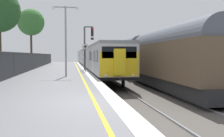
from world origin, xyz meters
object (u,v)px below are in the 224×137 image
at_px(commuter_train_at_platform, 89,57).
at_px(signal_gantry, 87,43).
at_px(background_tree_centre, 32,23).
at_px(speed_limit_sign, 85,54).
at_px(platform_lamp_mid, 66,35).
at_px(freight_train_adjacent_track, 117,56).

relative_size(commuter_train_at_platform, signal_gantry, 12.35).
height_order(commuter_train_at_platform, background_tree_centre, background_tree_centre).
height_order(commuter_train_at_platform, signal_gantry, signal_gantry).
xyz_separation_m(speed_limit_sign, platform_lamp_mid, (-1.79, -5.48, 1.43)).
xyz_separation_m(signal_gantry, speed_limit_sign, (-0.38, -3.36, -1.26)).
distance_m(signal_gantry, platform_lamp_mid, 9.11).
distance_m(platform_lamp_mid, background_tree_centre, 24.59).
bearing_deg(speed_limit_sign, commuter_train_at_platform, 84.99).
height_order(signal_gantry, background_tree_centre, background_tree_centre).
bearing_deg(freight_train_adjacent_track, signal_gantry, -114.56).
bearing_deg(signal_gantry, freight_train_adjacent_track, 65.44).
distance_m(freight_train_adjacent_track, signal_gantry, 13.25).
distance_m(commuter_train_at_platform, speed_limit_sign, 21.12).
bearing_deg(background_tree_centre, signal_gantry, -61.52).
xyz_separation_m(commuter_train_at_platform, speed_limit_sign, (-1.85, -21.03, 0.50)).
relative_size(signal_gantry, platform_lamp_mid, 0.89).
height_order(commuter_train_at_platform, speed_limit_sign, commuter_train_at_platform).
bearing_deg(commuter_train_at_platform, signal_gantry, -94.75).
height_order(freight_train_adjacent_track, signal_gantry, signal_gantry).
xyz_separation_m(commuter_train_at_platform, signal_gantry, (-1.47, -17.67, 1.76)).
distance_m(commuter_train_at_platform, freight_train_adjacent_track, 6.97).
bearing_deg(commuter_train_at_platform, platform_lamp_mid, -97.81).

